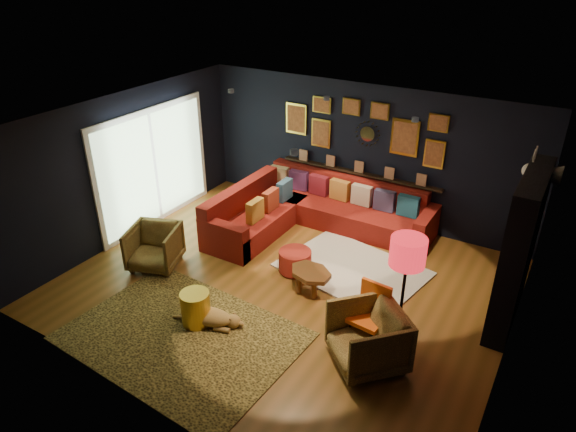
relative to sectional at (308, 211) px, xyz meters
The scene contains 20 objects.
floor 1.94m from the sectional, 71.24° to the right, with size 6.50×6.50×0.00m, color brown.
room_walls 2.29m from the sectional, 71.24° to the right, with size 6.50×6.50×6.50m.
sectional is the anchor object (origin of this frame).
ledge 1.22m from the sectional, 54.82° to the left, with size 3.20×0.12×0.04m, color black.
gallery_wall 1.84m from the sectional, 56.49° to the left, with size 3.15×0.04×1.02m.
sunburst_mirror 1.80m from the sectional, 51.91° to the left, with size 0.47×0.16×0.47m.
fireplace 3.88m from the sectional, 13.77° to the right, with size 0.31×1.60×2.20m.
deer_head 4.15m from the sectional, ahead, with size 0.50×0.28×0.45m.
sliding_door 2.97m from the sectional, 155.08° to the right, with size 0.06×2.80×2.20m.
ceiling_spots 2.53m from the sectional, 58.65° to the right, with size 3.30×2.50×0.06m.
shag_rug 1.67m from the sectional, 34.20° to the right, with size 2.20×1.60×0.03m, color silver.
leopard_rug 3.62m from the sectional, 89.11° to the right, with size 3.05×2.18×0.02m, color #B49542.
coffee_table 2.10m from the sectional, 59.89° to the right, with size 0.83×0.71×0.35m.
pouf 1.55m from the sectional, 68.58° to the right, with size 0.53×0.53×0.35m, color maroon.
armchair_left 2.90m from the sectional, 121.23° to the right, with size 0.76×0.72×0.79m, color #BA9140.
armchair_right 3.66m from the sectional, 49.35° to the right, with size 0.84×0.79×0.87m, color #BA9140.
gold_stool 3.29m from the sectional, 89.24° to the right, with size 0.41×0.41×0.51m, color gold.
orange_chair 3.32m from the sectional, 46.80° to the right, with size 0.47×0.47×0.90m.
floor_lamp 3.59m from the sectional, 40.72° to the right, with size 0.45×0.45×1.62m.
dog 3.23m from the sectional, 87.02° to the right, with size 1.05×0.52×0.33m, color tan, non-canonical shape.
Camera 1 is at (3.46, -5.72, 4.67)m, focal length 32.00 mm.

